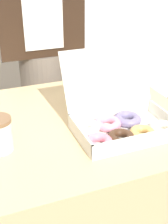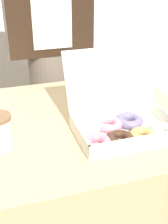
% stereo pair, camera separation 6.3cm
% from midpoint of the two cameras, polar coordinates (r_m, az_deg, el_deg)
% --- Properties ---
extents(table, '(1.14, 0.80, 0.78)m').
position_cam_midpoint_polar(table, '(1.41, -4.79, -16.00)').
color(table, tan).
rests_on(table, ground_plane).
extents(donut_box, '(0.37, 0.33, 0.26)m').
position_cam_midpoint_polar(donut_box, '(1.12, 8.30, -1.97)').
color(donut_box, silver).
rests_on(donut_box, table).
extents(person_customer, '(0.43, 0.24, 1.68)m').
position_cam_midpoint_polar(person_customer, '(1.71, -5.33, 12.60)').
color(person_customer, '#665B51').
rests_on(person_customer, ground_plane).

